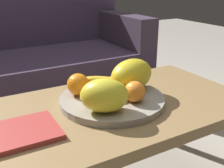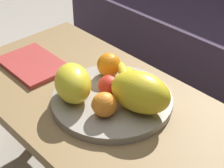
% 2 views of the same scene
% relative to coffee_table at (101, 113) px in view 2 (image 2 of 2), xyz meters
% --- Properties ---
extents(coffee_table, '(1.09, 0.56, 0.43)m').
position_rel_coffee_table_xyz_m(coffee_table, '(0.00, 0.00, 0.00)').
color(coffee_table, olive).
rests_on(coffee_table, ground_plane).
extents(fruit_bowl, '(0.39, 0.39, 0.03)m').
position_rel_coffee_table_xyz_m(fruit_bowl, '(0.03, 0.02, 0.06)').
color(fruit_bowl, '#A39D91').
rests_on(fruit_bowl, coffee_table).
extents(melon_large_front, '(0.21, 0.17, 0.12)m').
position_rel_coffee_table_xyz_m(melon_large_front, '(0.13, 0.04, 0.14)').
color(melon_large_front, yellow).
rests_on(melon_large_front, fruit_bowl).
extents(melon_smaller_beside, '(0.19, 0.17, 0.11)m').
position_rel_coffee_table_xyz_m(melon_smaller_beside, '(-0.05, -0.07, 0.13)').
color(melon_smaller_beside, yellow).
rests_on(melon_smaller_beside, fruit_bowl).
extents(orange_front, '(0.08, 0.08, 0.08)m').
position_rel_coffee_table_xyz_m(orange_front, '(-0.06, 0.10, 0.12)').
color(orange_front, orange).
rests_on(orange_front, fruit_bowl).
extents(orange_left, '(0.07, 0.07, 0.07)m').
position_rel_coffee_table_xyz_m(orange_left, '(0.08, -0.06, 0.11)').
color(orange_left, orange).
rests_on(orange_left, fruit_bowl).
extents(apple_front, '(0.07, 0.07, 0.07)m').
position_rel_coffee_table_xyz_m(apple_front, '(0.02, 0.02, 0.11)').
color(apple_front, red).
rests_on(apple_front, fruit_bowl).
extents(banana_bunch, '(0.15, 0.14, 0.06)m').
position_rel_coffee_table_xyz_m(banana_bunch, '(0.02, 0.10, 0.10)').
color(banana_bunch, yellow).
rests_on(banana_bunch, fruit_bowl).
extents(magazine, '(0.25, 0.18, 0.02)m').
position_rel_coffee_table_xyz_m(magazine, '(-0.33, -0.04, 0.06)').
color(magazine, '#B73C39').
rests_on(magazine, coffee_table).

